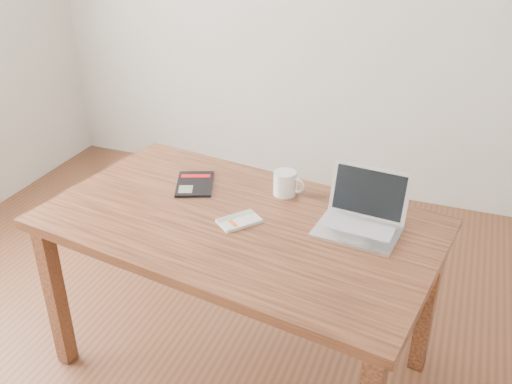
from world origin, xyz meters
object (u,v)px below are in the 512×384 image
(black_guidebook, at_px, (195,184))
(desk, at_px, (239,239))
(coffee_mug, at_px, (286,183))
(white_guidebook, at_px, (239,221))
(laptop, at_px, (361,217))

(black_guidebook, bearing_deg, desk, -56.36)
(black_guidebook, relative_size, coffee_mug, 1.95)
(white_guidebook, distance_m, laptop, 0.46)
(coffee_mug, bearing_deg, laptop, -17.29)
(laptop, distance_m, coffee_mug, 0.38)
(white_guidebook, relative_size, black_guidebook, 0.69)
(black_guidebook, bearing_deg, white_guidebook, -57.93)
(black_guidebook, bearing_deg, coffee_mug, -12.87)
(laptop, relative_size, coffee_mug, 2.37)
(desk, bearing_deg, coffee_mug, 76.58)
(desk, xyz_separation_m, coffee_mug, (0.11, 0.26, 0.14))
(coffee_mug, bearing_deg, black_guidebook, -165.14)
(desk, relative_size, black_guidebook, 6.09)
(desk, xyz_separation_m, white_guidebook, (0.01, -0.02, 0.10))
(desk, bearing_deg, laptop, 22.26)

